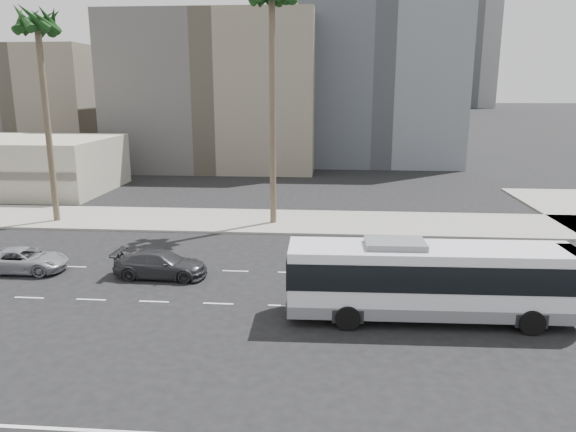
# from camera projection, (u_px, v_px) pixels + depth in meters

# --- Properties ---
(ground) EXTENTS (700.00, 700.00, 0.00)m
(ground) POSITION_uv_depth(u_px,v_px,m) (284.00, 306.00, 24.26)
(ground) COLOR black
(ground) RESTS_ON ground
(sidewalk_north) EXTENTS (120.00, 7.00, 0.15)m
(sidewalk_north) POSITION_uv_depth(u_px,v_px,m) (302.00, 222.00, 39.27)
(sidewalk_north) COLOR gray
(sidewalk_north) RESTS_ON ground
(midrise_beige_west) EXTENTS (24.00, 18.00, 18.00)m
(midrise_beige_west) POSITION_uv_depth(u_px,v_px,m) (219.00, 93.00, 66.73)
(midrise_beige_west) COLOR #5E5954
(midrise_beige_west) RESTS_ON ground
(midrise_gray_center) EXTENTS (20.00, 20.00, 26.00)m
(midrise_gray_center) POSITION_uv_depth(u_px,v_px,m) (378.00, 62.00, 71.04)
(midrise_gray_center) COLOR #52575F
(midrise_gray_center) RESTS_ON ground
(midrise_beige_far) EXTENTS (18.00, 16.00, 15.00)m
(midrise_beige_far) POSITION_uv_depth(u_px,v_px,m) (41.00, 104.00, 73.93)
(midrise_beige_far) COLOR #5E5954
(midrise_beige_far) RESTS_ON ground
(civic_tower) EXTENTS (42.00, 42.00, 129.00)m
(civic_tower) POSITION_uv_depth(u_px,v_px,m) (325.00, 26.00, 257.78)
(civic_tower) COLOR beige
(civic_tower) RESTS_ON ground
(highrise_right) EXTENTS (26.00, 26.00, 70.00)m
(highrise_right) POSITION_uv_depth(u_px,v_px,m) (431.00, 29.00, 235.64)
(highrise_right) COLOR slate
(highrise_right) RESTS_ON ground
(highrise_far) EXTENTS (22.00, 22.00, 60.00)m
(highrise_far) POSITION_uv_depth(u_px,v_px,m) (471.00, 45.00, 263.96)
(highrise_far) COLOR slate
(highrise_far) RESTS_ON ground
(city_bus) EXTENTS (12.02, 2.94, 3.44)m
(city_bus) POSITION_uv_depth(u_px,v_px,m) (430.00, 279.00, 22.52)
(city_bus) COLOR silver
(city_bus) RESTS_ON ground
(car_a) EXTENTS (2.13, 4.89, 1.40)m
(car_a) POSITION_uv_depth(u_px,v_px,m) (161.00, 264.00, 27.85)
(car_a) COLOR #2F3033
(car_a) RESTS_ON ground
(car_b) EXTENTS (2.29, 4.69, 1.28)m
(car_b) POSITION_uv_depth(u_px,v_px,m) (23.00, 260.00, 28.67)
(car_b) COLOR gray
(car_b) RESTS_ON ground
(palm_mid) EXTENTS (4.88, 4.88, 15.08)m
(palm_mid) POSITION_uv_depth(u_px,v_px,m) (37.00, 28.00, 36.31)
(palm_mid) COLOR brown
(palm_mid) RESTS_ON ground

